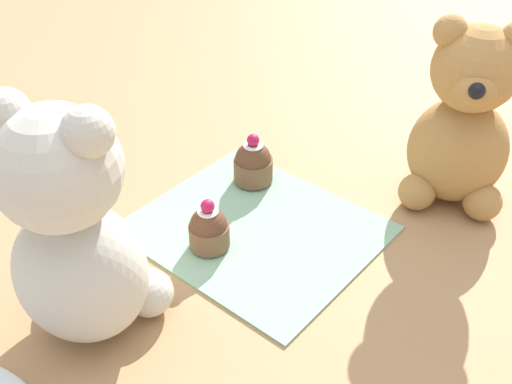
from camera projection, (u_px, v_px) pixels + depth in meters
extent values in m
plane|color=tan|center=(256.00, 230.00, 0.71)|extent=(4.00, 4.00, 0.00)
cube|color=#8EBC99|center=(256.00, 228.00, 0.71)|extent=(0.27, 0.23, 0.01)
ellipsoid|color=beige|center=(82.00, 272.00, 0.55)|extent=(0.16, 0.15, 0.14)
sphere|color=beige|center=(57.00, 168.00, 0.48)|extent=(0.11, 0.11, 0.11)
ellipsoid|color=beige|center=(89.00, 149.00, 0.52)|extent=(0.06, 0.06, 0.04)
sphere|color=black|center=(100.00, 132.00, 0.53)|extent=(0.02, 0.02, 0.02)
sphere|color=beige|center=(88.00, 132.00, 0.45)|extent=(0.04, 0.04, 0.04)
sphere|color=beige|center=(6.00, 113.00, 0.47)|extent=(0.04, 0.04, 0.04)
sphere|color=beige|center=(148.00, 292.00, 0.60)|extent=(0.05, 0.05, 0.05)
sphere|color=beige|center=(78.00, 270.00, 0.62)|extent=(0.05, 0.05, 0.05)
ellipsoid|color=#B78447|center=(457.00, 150.00, 0.73)|extent=(0.15, 0.14, 0.13)
sphere|color=#B78447|center=(476.00, 68.00, 0.66)|extent=(0.10, 0.10, 0.10)
ellipsoid|color=#B78447|center=(475.00, 89.00, 0.64)|extent=(0.06, 0.06, 0.04)
sphere|color=black|center=(477.00, 91.00, 0.62)|extent=(0.02, 0.02, 0.02)
sphere|color=#B78447|center=(450.00, 32.00, 0.65)|extent=(0.04, 0.04, 0.04)
sphere|color=#B78447|center=(417.00, 192.00, 0.73)|extent=(0.05, 0.05, 0.05)
sphere|color=#B78447|center=(482.00, 202.00, 0.72)|extent=(0.05, 0.05, 0.05)
cylinder|color=brown|center=(209.00, 235.00, 0.67)|extent=(0.05, 0.05, 0.03)
sphere|color=brown|center=(209.00, 225.00, 0.66)|extent=(0.04, 0.04, 0.04)
cylinder|color=white|center=(208.00, 211.00, 0.65)|extent=(0.02, 0.02, 0.00)
sphere|color=#B71947|center=(208.00, 206.00, 0.65)|extent=(0.02, 0.02, 0.02)
cylinder|color=brown|center=(253.00, 169.00, 0.78)|extent=(0.05, 0.05, 0.03)
sphere|color=brown|center=(253.00, 160.00, 0.77)|extent=(0.05, 0.05, 0.05)
cylinder|color=white|center=(253.00, 145.00, 0.75)|extent=(0.03, 0.03, 0.00)
sphere|color=#B71947|center=(253.00, 140.00, 0.75)|extent=(0.02, 0.02, 0.02)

